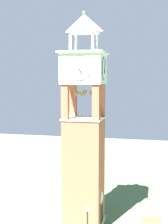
% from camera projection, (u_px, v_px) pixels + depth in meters
% --- Properties ---
extents(clock_tower, '(3.71, 3.71, 18.29)m').
position_uv_depth(clock_tower, '(84.00, 140.00, 27.72)').
color(clock_tower, '#9E4C38').
rests_on(clock_tower, ground).
extents(park_bench, '(0.53, 1.62, 0.95)m').
position_uv_depth(park_bench, '(152.00, 223.00, 27.76)').
color(park_bench, brown).
rests_on(park_bench, ground).
extents(lamp_post, '(0.36, 0.36, 3.81)m').
position_uv_depth(lamp_post, '(87.00, 222.00, 23.10)').
color(lamp_post, black).
rests_on(lamp_post, ground).
extents(shrub_near_entry, '(1.06, 1.06, 0.91)m').
position_uv_depth(shrub_near_entry, '(97.00, 203.00, 32.23)').
color(shrub_near_entry, '#28562D').
rests_on(shrub_near_entry, ground).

